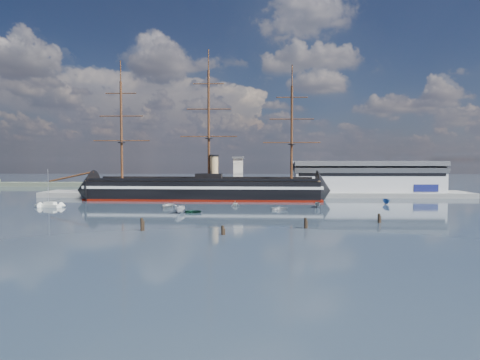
{
  "coord_description": "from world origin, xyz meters",
  "views": [
    {
      "loc": [
        7.63,
        -95.11,
        15.62
      ],
      "look_at": [
        4.63,
        35.0,
        9.0
      ],
      "focal_mm": 30.0,
      "sensor_mm": 36.0,
      "label": 1
    }
  ],
  "objects": [
    {
      "name": "sailboat",
      "position": [
        -57.66,
        34.12,
        0.8
      ],
      "size": [
        8.17,
        4.83,
        12.56
      ],
      "rotation": [
        0.0,
        0.0,
        -0.35
      ],
      "color": "white",
      "rests_on": "ground"
    },
    {
      "name": "warehouse",
      "position": [
        58.0,
        80.0,
        7.98
      ],
      "size": [
        63.0,
        21.0,
        11.6
      ],
      "color": "#B7BABC",
      "rests_on": "ground"
    },
    {
      "name": "piling_near_mid",
      "position": [
        2.1,
        -12.67,
        0.0
      ],
      "size": [
        0.64,
        0.64,
        2.62
      ],
      "primitive_type": "cylinder",
      "color": "black",
      "rests_on": "ground"
    },
    {
      "name": "warship",
      "position": [
        -11.76,
        60.0,
        4.04
      ],
      "size": [
        113.15,
        19.32,
        53.94
      ],
      "rotation": [
        0.0,
        0.0,
        -0.03
      ],
      "color": "black",
      "rests_on": "ground"
    },
    {
      "name": "quay_tower",
      "position": [
        3.0,
        73.0,
        9.75
      ],
      "size": [
        5.0,
        5.0,
        15.0
      ],
      "color": "silver",
      "rests_on": "ground"
    },
    {
      "name": "motorboat_a",
      "position": [
        -12.54,
        20.81,
        0.0
      ],
      "size": [
        6.79,
        3.4,
        2.6
      ],
      "primitive_type": "imported",
      "rotation": [
        0.0,
        0.0,
        -0.16
      ],
      "color": "silver",
      "rests_on": "ground"
    },
    {
      "name": "motorboat_c",
      "position": [
        30.1,
        36.15,
        0.0
      ],
      "size": [
        5.66,
        2.95,
        2.16
      ],
      "primitive_type": "imported",
      "rotation": [
        0.0,
        0.0,
        -0.19
      ],
      "color": "slate",
      "rests_on": "ground"
    },
    {
      "name": "ground",
      "position": [
        0.0,
        40.0,
        0.0
      ],
      "size": [
        600.0,
        600.0,
        0.0
      ],
      "primitive_type": "plane",
      "color": "#243344",
      "rests_on": "ground"
    },
    {
      "name": "piling_far_right",
      "position": [
        39.69,
        3.89,
        0.0
      ],
      "size": [
        0.64,
        0.64,
        2.99
      ],
      "primitive_type": "cylinder",
      "color": "black",
      "rests_on": "ground"
    },
    {
      "name": "piling_near_left",
      "position": [
        -15.99,
        -8.23,
        0.0
      ],
      "size": [
        0.64,
        0.64,
        3.52
      ],
      "primitive_type": "cylinder",
      "color": "black",
      "rests_on": "ground"
    },
    {
      "name": "motorboat_e",
      "position": [
        17.1,
        28.69,
        0.0
      ],
      "size": [
        1.4,
        3.2,
        1.47
      ],
      "primitive_type": "imported",
      "rotation": [
        0.0,
        0.0,
        1.62
      ],
      "color": "silver",
      "rests_on": "ground"
    },
    {
      "name": "piling_near_right",
      "position": [
        20.41,
        -4.49,
        0.0
      ],
      "size": [
        0.64,
        0.64,
        3.12
      ],
      "primitive_type": "cylinder",
      "color": "black",
      "rests_on": "ground"
    },
    {
      "name": "motorboat_b",
      "position": [
        -8.71,
        21.31,
        0.0
      ],
      "size": [
        1.38,
        3.1,
        1.42
      ],
      "primitive_type": "imported",
      "rotation": [
        0.0,
        0.0,
        1.52
      ],
      "color": "#123E2B",
      "rests_on": "ground"
    },
    {
      "name": "motorboat_d",
      "position": [
        2.9,
        39.05,
        0.0
      ],
      "size": [
        5.59,
        4.16,
        1.88
      ],
      "primitive_type": "imported",
      "rotation": [
        0.0,
        0.0,
        0.43
      ],
      "color": "silver",
      "rests_on": "ground"
    },
    {
      "name": "motorboat_g",
      "position": [
        -18.96,
        34.12,
        0.0
      ],
      "size": [
        4.48,
        2.11,
        2.03
      ],
      "primitive_type": "imported",
      "rotation": [
        0.0,
        0.0,
        -0.09
      ],
      "color": "silver",
      "rests_on": "ground"
    },
    {
      "name": "quay",
      "position": [
        10.0,
        76.0,
        0.0
      ],
      "size": [
        180.0,
        18.0,
        2.0
      ],
      "primitive_type": "cube",
      "color": "slate",
      "rests_on": "ground"
    },
    {
      "name": "motorboat_f",
      "position": [
        55.61,
        45.37,
        0.0
      ],
      "size": [
        6.19,
        2.71,
        2.41
      ],
      "primitive_type": "imported",
      "rotation": [
        0.0,
        0.0,
        -0.09
      ],
      "color": "navy",
      "rests_on": "ground"
    }
  ]
}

